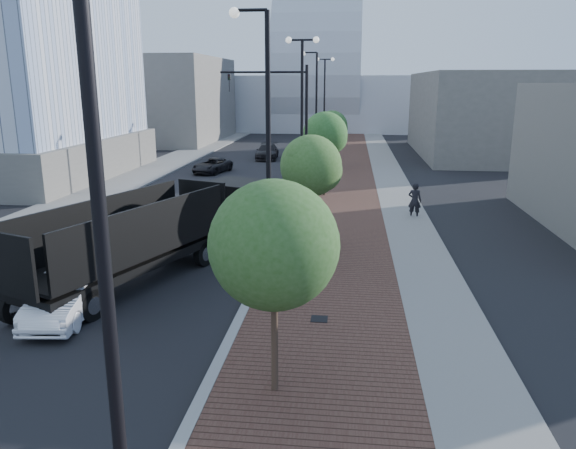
# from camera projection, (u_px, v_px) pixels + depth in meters

# --- Properties ---
(sidewalk) EXTENTS (7.00, 140.00, 0.12)m
(sidewalk) POSITION_uv_depth(u_px,v_px,m) (354.00, 166.00, 47.28)
(sidewalk) COLOR #4C2D23
(sidewalk) RESTS_ON ground
(concrete_strip) EXTENTS (2.40, 140.00, 0.13)m
(concrete_strip) POSITION_uv_depth(u_px,v_px,m) (386.00, 167.00, 46.99)
(concrete_strip) COLOR slate
(concrete_strip) RESTS_ON ground
(curb) EXTENTS (0.30, 140.00, 0.14)m
(curb) POSITION_uv_depth(u_px,v_px,m) (313.00, 166.00, 47.66)
(curb) COLOR gray
(curb) RESTS_ON ground
(west_sidewalk) EXTENTS (4.00, 140.00, 0.12)m
(west_sidewalk) POSITION_uv_depth(u_px,v_px,m) (167.00, 163.00, 49.08)
(west_sidewalk) COLOR slate
(west_sidewalk) RESTS_ON ground
(dump_truck) EXTENTS (6.74, 13.25, 3.11)m
(dump_truck) POSITION_uv_depth(u_px,v_px,m) (190.00, 228.00, 22.33)
(dump_truck) COLOR black
(dump_truck) RESTS_ON ground
(white_sedan) EXTENTS (1.89, 4.32, 1.38)m
(white_sedan) POSITION_uv_depth(u_px,v_px,m) (68.00, 295.00, 16.96)
(white_sedan) COLOR silver
(white_sedan) RESTS_ON ground
(dark_car_mid) EXTENTS (2.89, 4.52, 1.16)m
(dark_car_mid) POSITION_uv_depth(u_px,v_px,m) (212.00, 166.00, 44.25)
(dark_car_mid) COLOR black
(dark_car_mid) RESTS_ON ground
(dark_car_far) EXTENTS (2.14, 4.81, 1.37)m
(dark_car_far) POSITION_uv_depth(u_px,v_px,m) (267.00, 152.00, 52.28)
(dark_car_far) COLOR black
(dark_car_far) RESTS_ON ground
(pedestrian) EXTENTS (0.80, 0.63, 1.91)m
(pedestrian) POSITION_uv_depth(u_px,v_px,m) (415.00, 201.00, 29.25)
(pedestrian) COLOR black
(pedestrian) RESTS_ON ground
(streetlight_0) EXTENTS (1.72, 0.56, 9.28)m
(streetlight_0) POSITION_uv_depth(u_px,v_px,m) (106.00, 291.00, 5.99)
(streetlight_0) COLOR black
(streetlight_0) RESTS_ON ground
(streetlight_1) EXTENTS (1.44, 0.56, 9.21)m
(streetlight_1) POSITION_uv_depth(u_px,v_px,m) (265.00, 169.00, 17.67)
(streetlight_1) COLOR black
(streetlight_1) RESTS_ON ground
(streetlight_2) EXTENTS (1.72, 0.56, 9.28)m
(streetlight_2) POSITION_uv_depth(u_px,v_px,m) (302.00, 126.00, 29.09)
(streetlight_2) COLOR black
(streetlight_2) RESTS_ON ground
(streetlight_3) EXTENTS (1.44, 0.56, 9.21)m
(streetlight_3) POSITION_uv_depth(u_px,v_px,m) (315.00, 120.00, 40.77)
(streetlight_3) COLOR black
(streetlight_3) RESTS_ON ground
(streetlight_4) EXTENTS (1.72, 0.56, 9.28)m
(streetlight_4) POSITION_uv_depth(u_px,v_px,m) (324.00, 107.00, 52.19)
(streetlight_4) COLOR black
(streetlight_4) RESTS_ON ground
(traffic_mast) EXTENTS (5.09, 0.20, 8.00)m
(traffic_mast) POSITION_uv_depth(u_px,v_px,m) (291.00, 119.00, 32.04)
(traffic_mast) COLOR black
(traffic_mast) RESTS_ON ground
(tree_0) EXTENTS (2.87, 2.87, 5.04)m
(tree_0) POSITION_uv_depth(u_px,v_px,m) (276.00, 245.00, 11.98)
(tree_0) COLOR #382619
(tree_0) RESTS_ON ground
(tree_1) EXTENTS (2.55, 2.53, 4.99)m
(tree_1) POSITION_uv_depth(u_px,v_px,m) (312.00, 166.00, 22.54)
(tree_1) COLOR #382619
(tree_1) RESTS_ON ground
(tree_2) EXTENTS (2.76, 2.76, 5.32)m
(tree_2) POSITION_uv_depth(u_px,v_px,m) (326.00, 134.00, 34.04)
(tree_2) COLOR #382619
(tree_2) RESTS_ON ground
(tree_3) EXTENTS (2.60, 2.59, 4.82)m
(tree_3) POSITION_uv_depth(u_px,v_px,m) (333.00, 126.00, 45.69)
(tree_3) COLOR #382619
(tree_3) RESTS_ON ground
(convention_center) EXTENTS (50.00, 30.00, 50.00)m
(convention_center) POSITION_uv_depth(u_px,v_px,m) (320.00, 89.00, 89.71)
(convention_center) COLOR #B3B7BE
(convention_center) RESTS_ON ground
(commercial_block_nw) EXTENTS (14.00, 20.00, 10.00)m
(commercial_block_nw) POSITION_uv_depth(u_px,v_px,m) (162.00, 100.00, 67.87)
(commercial_block_nw) COLOR slate
(commercial_block_nw) RESTS_ON ground
(commercial_block_ne) EXTENTS (12.00, 22.00, 8.00)m
(commercial_block_ne) POSITION_uv_depth(u_px,v_px,m) (482.00, 114.00, 54.56)
(commercial_block_ne) COLOR #5F5C56
(commercial_block_ne) RESTS_ON ground
(utility_cover_1) EXTENTS (0.50, 0.50, 0.02)m
(utility_cover_1) POSITION_uv_depth(u_px,v_px,m) (319.00, 319.00, 16.59)
(utility_cover_1) COLOR black
(utility_cover_1) RESTS_ON sidewalk
(utility_cover_2) EXTENTS (0.50, 0.50, 0.02)m
(utility_cover_2) POSITION_uv_depth(u_px,v_px,m) (332.00, 227.00, 27.17)
(utility_cover_2) COLOR black
(utility_cover_2) RESTS_ON sidewalk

